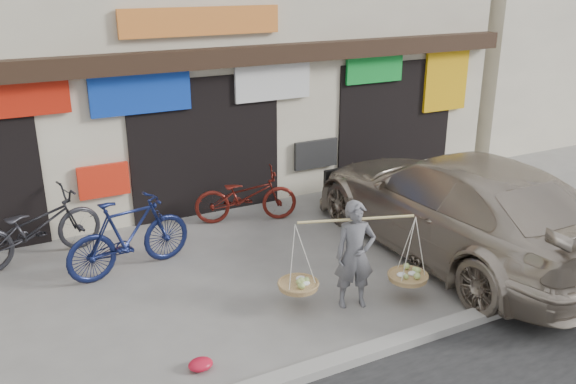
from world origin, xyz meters
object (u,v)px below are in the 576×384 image
bike_1 (129,235)px  bike_2 (246,196)px  street_vendor (355,259)px  suv (456,205)px  bike_0 (34,227)px

bike_1 → bike_2: bike_1 is taller
street_vendor → suv: suv is taller
street_vendor → bike_1: bearing=153.9°
bike_0 → bike_1: bike_1 is taller
bike_2 → bike_1: bearing=130.2°
street_vendor → suv: (2.46, 0.70, 0.14)m
bike_2 → suv: (2.57, -2.90, 0.35)m
bike_0 → street_vendor: bearing=-147.3°
bike_0 → bike_2: (3.76, -0.05, -0.07)m
bike_2 → suv: suv is taller
bike_0 → bike_2: 3.76m
bike_1 → bike_2: 2.69m
bike_1 → street_vendor: bearing=-146.2°
bike_0 → bike_2: bike_0 is taller
bike_1 → suv: suv is taller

